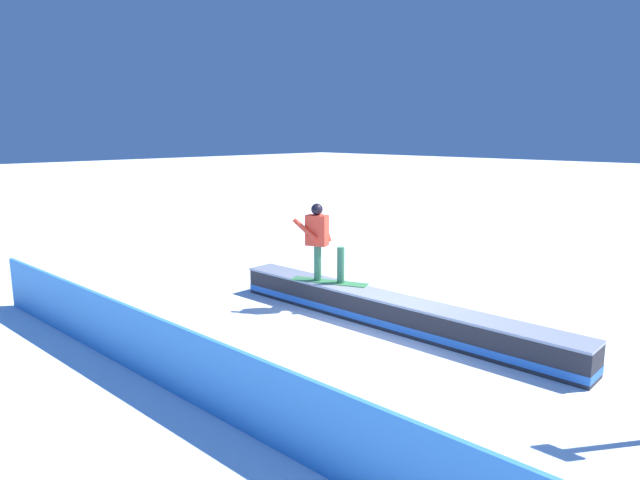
# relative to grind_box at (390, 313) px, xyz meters

# --- Properties ---
(ground_plane) EXTENTS (120.00, 120.00, 0.00)m
(ground_plane) POSITION_rel_grind_box_xyz_m (0.00, 0.00, -0.24)
(ground_plane) COLOR white
(grind_box) EXTENTS (6.85, 0.82, 0.54)m
(grind_box) POSITION_rel_grind_box_xyz_m (0.00, 0.00, 0.00)
(grind_box) COLOR #252328
(grind_box) RESTS_ON ground_plane
(snowboarder) EXTENTS (1.50, 0.87, 1.50)m
(snowboarder) POSITION_rel_grind_box_xyz_m (1.59, 0.11, 1.11)
(snowboarder) COLOR #398049
(snowboarder) RESTS_ON grind_box
(safety_fence) EXTENTS (11.99, 0.42, 0.96)m
(safety_fence) POSITION_rel_grind_box_xyz_m (0.00, 4.00, 0.23)
(safety_fence) COLOR #3886DE
(safety_fence) RESTS_ON ground_plane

